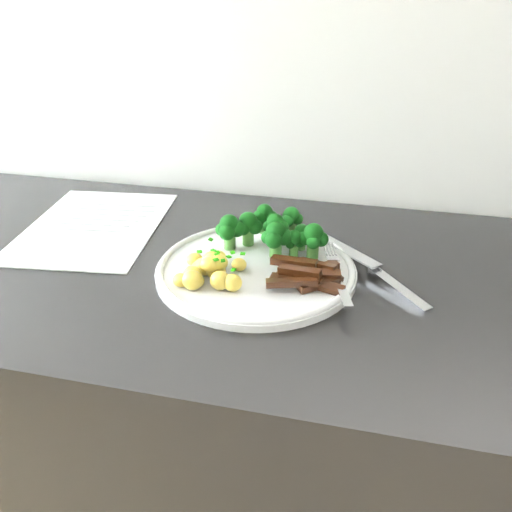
% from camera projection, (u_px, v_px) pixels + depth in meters
% --- Properties ---
extents(counter, '(2.34, 0.59, 0.88)m').
position_uv_depth(counter, '(250.00, 470.00, 1.01)').
color(counter, black).
rests_on(counter, ground).
extents(recipe_paper, '(0.26, 0.34, 0.00)m').
position_uv_depth(recipe_paper, '(94.00, 226.00, 0.95)').
color(recipe_paper, white).
rests_on(recipe_paper, counter).
extents(plate, '(0.30, 0.30, 0.02)m').
position_uv_depth(plate, '(256.00, 269.00, 0.80)').
color(plate, white).
rests_on(plate, counter).
extents(broccoli, '(0.18, 0.11, 0.06)m').
position_uv_depth(broccoli, '(273.00, 230.00, 0.83)').
color(broccoli, '#336422').
rests_on(broccoli, plate).
extents(potatoes, '(0.10, 0.10, 0.04)m').
position_uv_depth(potatoes, '(209.00, 269.00, 0.76)').
color(potatoes, '#E1BD4D').
rests_on(potatoes, plate).
extents(beef_strips, '(0.12, 0.10, 0.03)m').
position_uv_depth(beef_strips, '(306.00, 275.00, 0.75)').
color(beef_strips, black).
rests_on(beef_strips, plate).
extents(fork, '(0.06, 0.18, 0.02)m').
position_uv_depth(fork, '(338.00, 276.00, 0.75)').
color(fork, silver).
rests_on(fork, plate).
extents(knife, '(0.18, 0.19, 0.03)m').
position_uv_depth(knife, '(383.00, 278.00, 0.77)').
color(knife, silver).
rests_on(knife, plate).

